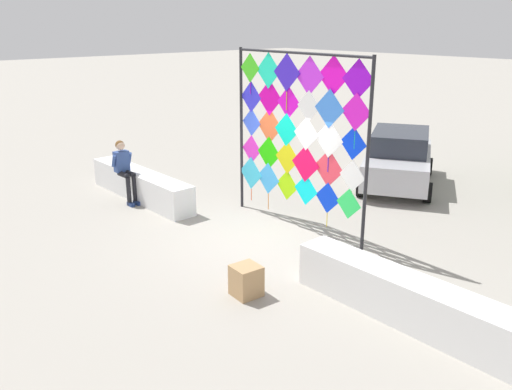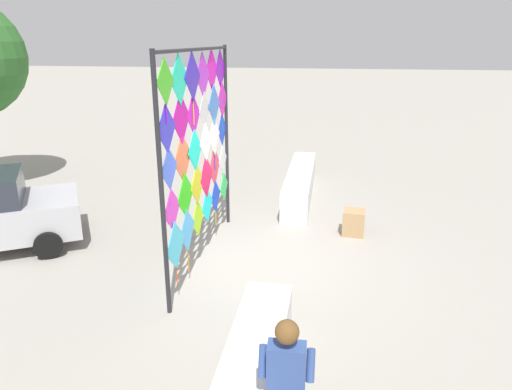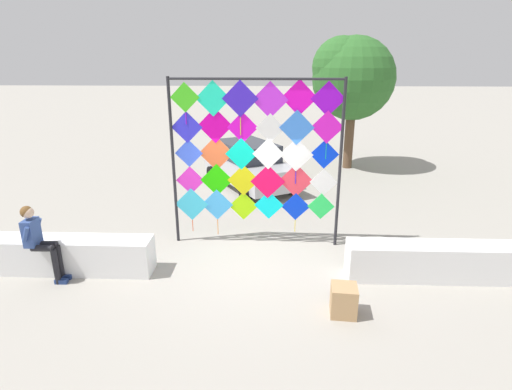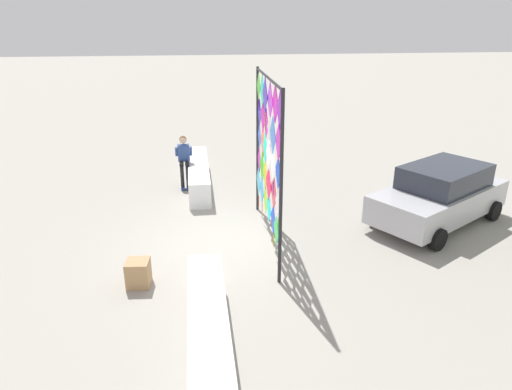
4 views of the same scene
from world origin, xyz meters
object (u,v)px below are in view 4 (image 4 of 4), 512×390
Objects in this scene: seated_vendor at (184,157)px; parked_car at (440,194)px; kite_display_rack at (267,149)px; cardboard_box_large at (138,273)px.

seated_vendor is 0.38× the size of parked_car.
parked_car is at bearing 60.42° from seated_vendor.
kite_display_rack is at bearing 25.51° from seated_vendor.
seated_vendor is 7.42m from parked_car.
seated_vendor is at bearing -119.58° from parked_car.
kite_display_rack is 2.43× the size of seated_vendor.
parked_car is at bearing 105.47° from cardboard_box_large.
kite_display_rack is 3.80m from cardboard_box_large.
kite_display_rack reaches higher than seated_vendor.
cardboard_box_large is (2.03, -7.32, -0.50)m from parked_car.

